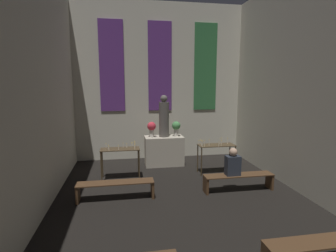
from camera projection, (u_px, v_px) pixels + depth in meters
wall_back at (160, 82)px, 9.47m from camera, size 6.25×0.16×5.56m
altar at (164, 151)px, 8.88m from camera, size 1.28×0.66×0.98m
statue at (164, 118)px, 8.70m from camera, size 0.33×0.33×1.39m
flower_vase_left at (152, 128)px, 8.68m from camera, size 0.29×0.29×0.51m
flower_vase_right at (176, 127)px, 8.82m from camera, size 0.29×0.29×0.51m
candle_rack_left at (120, 153)px, 7.52m from camera, size 1.11×0.47×1.07m
candle_rack_right at (216, 149)px, 7.99m from camera, size 1.11×0.47×1.09m
pew_second_right at (323, 248)px, 3.89m from camera, size 1.81×0.36×0.43m
pew_back_left at (116, 187)px, 6.21m from camera, size 1.81×0.36×0.43m
pew_back_right at (239, 179)px, 6.72m from camera, size 1.81×0.36×0.43m
person_seated at (233, 163)px, 6.63m from camera, size 0.36×0.24×0.71m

